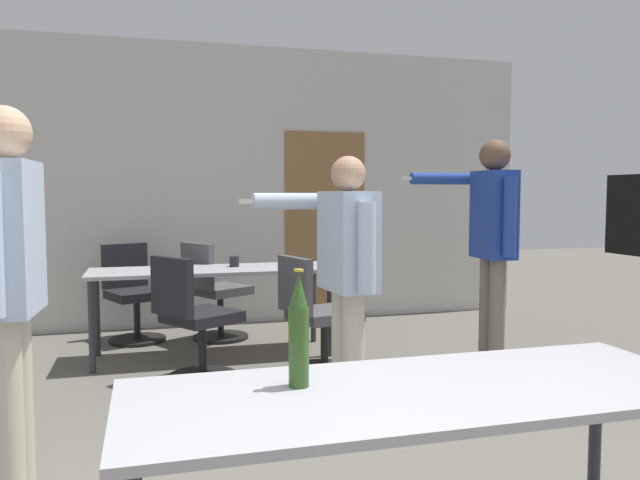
{
  "coord_description": "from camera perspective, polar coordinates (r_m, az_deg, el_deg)",
  "views": [
    {
      "loc": [
        -0.8,
        -1.5,
        1.37
      ],
      "look_at": [
        0.2,
        2.05,
        1.1
      ],
      "focal_mm": 35.0,
      "sensor_mm": 36.0,
      "label": 1
    }
  ],
  "objects": [
    {
      "name": "person_near_casual",
      "position": [
        3.85,
        2.39,
        -1.92
      ],
      "size": [
        0.78,
        0.65,
        1.61
      ],
      "rotation": [
        0.0,
        0.0,
        1.66
      ],
      "color": "beige",
      "rests_on": "ground_plane"
    },
    {
      "name": "conference_table_far",
      "position": [
        5.33,
        -9.77,
        -3.35
      ],
      "size": [
        2.02,
        0.65,
        0.75
      ],
      "color": "#A8A8AD",
      "rests_on": "ground_plane"
    },
    {
      "name": "back_wall",
      "position": [
        6.66,
        -8.62,
        4.84
      ],
      "size": [
        6.77,
        0.12,
        2.92
      ],
      "color": "beige",
      "rests_on": "ground_plane"
    },
    {
      "name": "conference_table_near",
      "position": [
        2.12,
        9.57,
        -14.91
      ],
      "size": [
        1.95,
        0.72,
        0.75
      ],
      "color": "#A8A8AD",
      "rests_on": "ground_plane"
    },
    {
      "name": "office_chair_side_rolled",
      "position": [
        4.68,
        -11.48,
        -7.41
      ],
      "size": [
        0.68,
        0.66,
        0.93
      ],
      "rotation": [
        0.0,
        0.0,
        5.27
      ],
      "color": "black",
      "rests_on": "ground_plane"
    },
    {
      "name": "drink_cup",
      "position": [
        5.42,
        -7.84,
        -1.95
      ],
      "size": [
        0.08,
        0.08,
        0.09
      ],
      "color": "#232328",
      "rests_on": "conference_table_far"
    },
    {
      "name": "beer_bottle",
      "position": [
        2.03,
        -1.96,
        -8.36
      ],
      "size": [
        0.07,
        0.07,
        0.38
      ],
      "color": "#2D511E",
      "rests_on": "conference_table_near"
    },
    {
      "name": "office_chair_far_left",
      "position": [
        4.81,
        -0.37,
        -7.25
      ],
      "size": [
        0.62,
        0.57,
        0.9
      ],
      "rotation": [
        0.0,
        0.0,
        4.99
      ],
      "color": "black",
      "rests_on": "ground_plane"
    },
    {
      "name": "person_far_watching",
      "position": [
        5.06,
        15.43,
        1.0
      ],
      "size": [
        0.79,
        0.63,
        1.8
      ],
      "rotation": [
        0.0,
        0.0,
        1.51
      ],
      "color": "slate",
      "rests_on": "ground_plane"
    },
    {
      "name": "office_chair_near_pushed",
      "position": [
        6.13,
        -16.71,
        -4.96
      ],
      "size": [
        0.62,
        0.66,
        0.9
      ],
      "rotation": [
        0.0,
        0.0,
        3.56
      ],
      "color": "black",
      "rests_on": "ground_plane"
    },
    {
      "name": "office_chair_far_right",
      "position": [
        5.96,
        -9.68,
        -4.93
      ],
      "size": [
        0.68,
        0.65,
        0.93
      ],
      "rotation": [
        0.0,
        0.0,
        5.25
      ],
      "color": "black",
      "rests_on": "ground_plane"
    },
    {
      "name": "person_right_polo",
      "position": [
        3.04,
        -26.9,
        -1.99
      ],
      "size": [
        0.78,
        0.64,
        1.75
      ],
      "rotation": [
        0.0,
        0.0,
        1.52
      ],
      "color": "beige",
      "rests_on": "ground_plane"
    }
  ]
}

